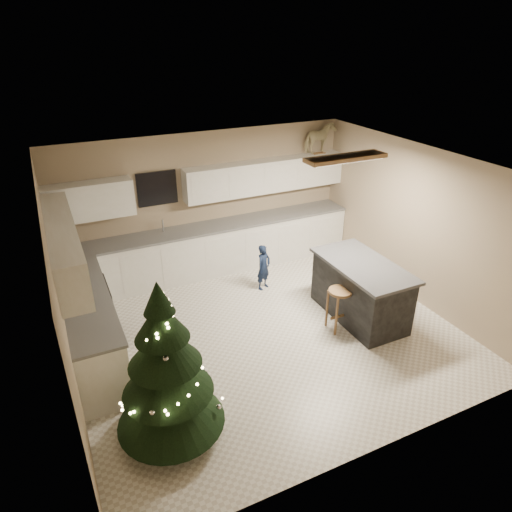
# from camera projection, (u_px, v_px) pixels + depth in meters

# --- Properties ---
(ground_plane) EXTENTS (5.50, 5.50, 0.00)m
(ground_plane) POSITION_uv_depth(u_px,v_px,m) (266.00, 331.00, 7.05)
(ground_plane) COLOR silver
(room_shell) EXTENTS (5.52, 5.02, 2.61)m
(room_shell) POSITION_uv_depth(u_px,v_px,m) (268.00, 227.00, 6.28)
(room_shell) COLOR gray
(room_shell) RESTS_ON ground_plane
(cabinetry) EXTENTS (5.50, 3.20, 2.00)m
(cabinetry) POSITION_uv_depth(u_px,v_px,m) (174.00, 256.00, 7.69)
(cabinetry) COLOR white
(cabinetry) RESTS_ON ground_plane
(island) EXTENTS (0.90, 1.70, 0.95)m
(island) POSITION_uv_depth(u_px,v_px,m) (360.00, 290.00, 7.23)
(island) COLOR black
(island) RESTS_ON ground_plane
(bar_stool) EXTENTS (0.36, 0.36, 0.69)m
(bar_stool) POSITION_uv_depth(u_px,v_px,m) (340.00, 300.00, 6.90)
(bar_stool) COLOR brown
(bar_stool) RESTS_ON ground_plane
(christmas_tree) EXTENTS (1.26, 1.22, 2.02)m
(christmas_tree) POSITION_uv_depth(u_px,v_px,m) (167.00, 377.00, 4.93)
(christmas_tree) COLOR #3F2816
(christmas_tree) RESTS_ON ground_plane
(toddler) EXTENTS (0.36, 0.31, 0.84)m
(toddler) POSITION_uv_depth(u_px,v_px,m) (264.00, 267.00, 8.05)
(toddler) COLOR #111D40
(toddler) RESTS_ON ground_plane
(rocking_horse) EXTENTS (0.71, 0.46, 0.58)m
(rocking_horse) POSITION_uv_depth(u_px,v_px,m) (319.00, 138.00, 8.78)
(rocking_horse) COLOR brown
(rocking_horse) RESTS_ON cabinetry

